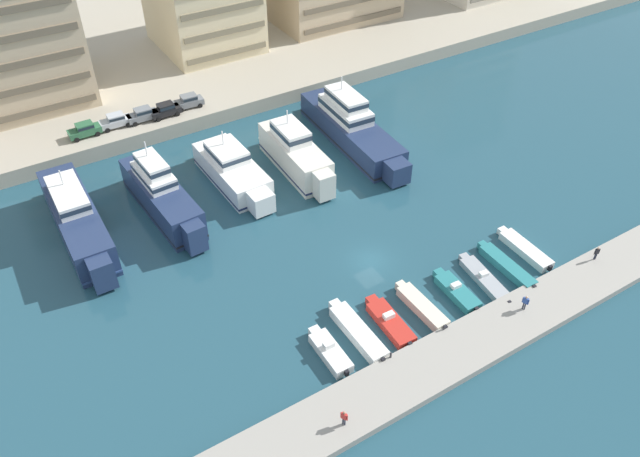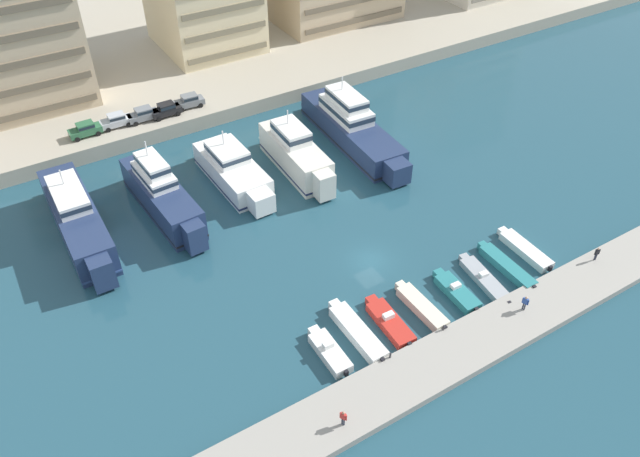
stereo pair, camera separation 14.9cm
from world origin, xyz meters
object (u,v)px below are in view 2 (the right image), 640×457
yacht_ivory_center_left (296,154)px  motorboat_teal_center (456,291)px  pedestrian_near_edge (597,253)px  motorboat_white_right (525,249)px  car_green_far_left (85,129)px  yacht_navy_left (162,195)px  yacht_navy_far_left (77,219)px  pedestrian_mid_deck (525,302)px  motorboat_white_left (357,332)px  motorboat_cream_center_left (421,307)px  car_silver_left (116,120)px  motorboat_grey_center_right (485,280)px  car_black_center_left (166,109)px  pedestrian_far_side (343,417)px  car_grey_mid_left (143,114)px  motorboat_white_far_left (329,351)px  car_grey_center (189,101)px  yacht_white_mid_left (233,170)px  motorboat_red_mid_left (389,322)px  motorboat_teal_mid_right (506,266)px  yacht_navy_center (352,126)px

yacht_ivory_center_left → motorboat_teal_center: size_ratio=2.44×
pedestrian_near_edge → motorboat_white_right: bearing=132.2°
yacht_ivory_center_left → car_green_far_left: (-20.86, 18.14, 0.74)m
yacht_navy_left → yacht_ivory_center_left: 17.22m
yacht_navy_far_left → pedestrian_mid_deck: (32.86, -33.77, -0.46)m
motorboat_white_left → motorboat_white_right: (21.71, 0.18, -0.10)m
motorboat_white_left → motorboat_cream_center_left: 7.09m
yacht_navy_left → car_silver_left: yacht_navy_left is taller
motorboat_grey_center_right → car_black_center_left: size_ratio=1.92×
pedestrian_mid_deck → pedestrian_far_side: size_ratio=1.01×
yacht_ivory_center_left → car_black_center_left: 20.30m
motorboat_cream_center_left → car_green_far_left: size_ratio=1.73×
car_grey_mid_left → car_black_center_left: bearing=-7.5°
motorboat_cream_center_left → motorboat_teal_center: bearing=-2.1°
motorboat_teal_center → pedestrian_near_edge: (15.02, -4.22, 1.30)m
yacht_navy_far_left → car_silver_left: bearing=60.2°
motorboat_white_far_left → motorboat_white_left: bearing=9.5°
motorboat_teal_center → motorboat_white_right: size_ratio=0.85×
car_green_far_left → car_grey_center: (14.29, 0.04, 0.00)m
motorboat_cream_center_left → car_black_center_left: car_black_center_left is taller
car_green_far_left → pedestrian_mid_deck: 57.48m
yacht_navy_far_left → yacht_white_mid_left: size_ratio=1.29×
yacht_navy_left → car_grey_center: size_ratio=4.22×
motorboat_white_far_left → yacht_ivory_center_left: bearing=66.0°
yacht_white_mid_left → motorboat_cream_center_left: size_ratio=2.19×
yacht_white_mid_left → motorboat_white_left: size_ratio=1.87×
motorboat_cream_center_left → pedestrian_mid_deck: 9.71m
motorboat_white_far_left → motorboat_white_left: 3.44m
yacht_navy_left → car_black_center_left: bearing=67.6°
yacht_navy_left → car_green_far_left: 18.09m
yacht_navy_left → motorboat_teal_center: bearing=-54.1°
yacht_white_mid_left → car_black_center_left: size_ratio=3.80×
yacht_navy_far_left → motorboat_white_left: yacht_navy_far_left is taller
yacht_ivory_center_left → motorboat_white_left: bearing=-108.1°
motorboat_red_mid_left → pedestrian_far_side: 12.11m
car_silver_left → pedestrian_mid_deck: car_silver_left is taller
yacht_ivory_center_left → motorboat_cream_center_left: 27.07m
motorboat_white_left → motorboat_teal_mid_right: size_ratio=1.05×
motorboat_grey_center_right → pedestrian_near_edge: pedestrian_near_edge is taller
car_black_center_left → pedestrian_mid_deck: 52.71m
yacht_white_mid_left → yacht_ivory_center_left: size_ratio=1.00×
yacht_white_mid_left → pedestrian_far_side: 36.26m
yacht_ivory_center_left → motorboat_white_far_left: yacht_ivory_center_left is taller
motorboat_red_mid_left → motorboat_white_right: (18.38, 0.70, -0.02)m
motorboat_white_left → yacht_navy_center: bearing=57.3°
motorboat_teal_center → motorboat_white_right: 10.40m
yacht_ivory_center_left → car_grey_center: (-6.57, 18.18, 0.74)m
yacht_navy_left → motorboat_grey_center_right: 36.48m
motorboat_grey_center_right → pedestrian_far_side: size_ratio=4.66×
yacht_navy_center → motorboat_teal_mid_right: (0.04, -28.95, -1.85)m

